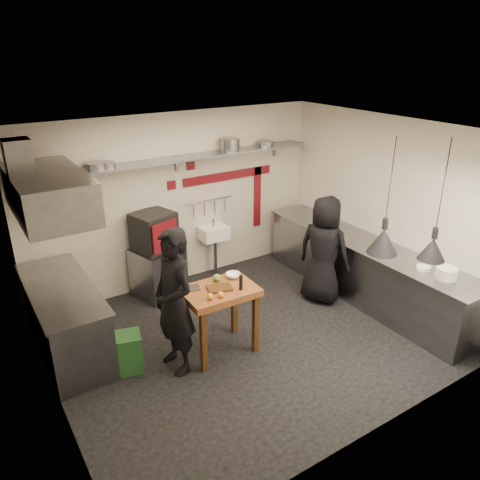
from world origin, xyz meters
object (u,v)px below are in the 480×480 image
combi_oven (154,231)px  chef_left (174,302)px  oven_stand (158,271)px  chef_right (324,250)px  prep_table (220,320)px  green_bin (129,352)px

combi_oven → chef_left: 1.93m
oven_stand → chef_right: (2.08, -1.53, 0.45)m
prep_table → chef_left: 0.78m
chef_left → chef_right: 2.66m
chef_right → prep_table: bearing=75.7°
green_bin → prep_table: (1.14, -0.26, 0.21)m
oven_stand → chef_right: bearing=-52.6°
prep_table → chef_right: size_ratio=0.54×
combi_oven → prep_table: bearing=-103.9°
prep_table → chef_left: (-0.62, -0.01, 0.46)m
green_bin → chef_left: bearing=-27.4°
oven_stand → prep_table: prep_table is taller
oven_stand → chef_left: 1.99m
oven_stand → chef_left: size_ratio=0.43×
chef_left → chef_right: bearing=91.2°
combi_oven → prep_table: combi_oven is taller
chef_left → chef_right: chef_left is taller
oven_stand → chef_right: 2.62m
chef_left → green_bin: bearing=-122.9°
green_bin → combi_oven: bearing=56.1°
prep_table → chef_right: bearing=10.0°
oven_stand → chef_left: chef_left is taller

